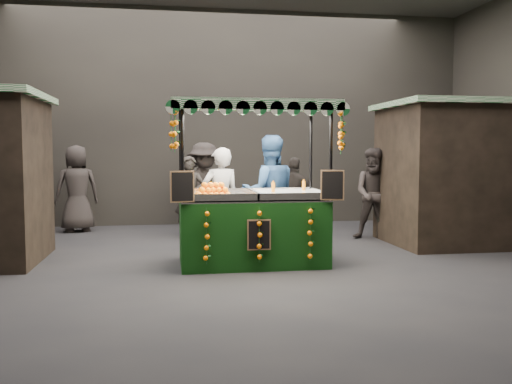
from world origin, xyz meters
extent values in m
plane|color=black|center=(0.00, 0.00, 0.00)|extent=(12.00, 12.00, 0.00)
cube|color=black|center=(0.00, 5.00, 2.50)|extent=(12.00, 0.10, 5.00)
cube|color=black|center=(0.00, -5.00, 2.50)|extent=(12.00, 0.10, 5.00)
cube|color=black|center=(4.40, 1.50, 1.25)|extent=(2.80, 2.00, 2.50)
cube|color=#114F20|center=(4.40, 1.50, 2.55)|extent=(3.00, 2.20, 0.10)
cube|color=black|center=(0.20, 0.22, 0.49)|extent=(2.16, 1.18, 0.98)
cube|color=silver|center=(0.20, 0.22, 1.00)|extent=(2.16, 1.18, 0.04)
cylinder|color=black|center=(-0.84, -0.34, 1.18)|extent=(0.05, 0.05, 2.35)
cylinder|color=black|center=(1.25, -0.34, 1.18)|extent=(0.05, 0.05, 2.35)
cylinder|color=black|center=(-0.84, 0.78, 1.18)|extent=(0.05, 0.05, 2.35)
cylinder|color=black|center=(1.25, 0.78, 1.18)|extent=(0.05, 0.05, 2.35)
cube|color=#114F20|center=(0.20, 0.22, 2.39)|extent=(2.40, 1.42, 0.08)
cube|color=white|center=(0.79, 0.22, 1.06)|extent=(0.96, 1.06, 0.08)
cube|color=black|center=(-0.85, -0.40, 1.22)|extent=(0.33, 0.09, 0.43)
cube|color=black|center=(1.26, -0.40, 1.22)|extent=(0.33, 0.09, 0.43)
cube|color=black|center=(0.20, -0.41, 0.54)|extent=(0.33, 0.02, 0.43)
imported|color=gray|center=(-0.18, 1.20, 0.88)|extent=(0.71, 0.54, 1.77)
imported|color=navy|center=(0.65, 1.22, 0.99)|extent=(0.97, 0.76, 1.98)
imported|color=#2D2925|center=(-0.63, 2.88, 0.81)|extent=(0.66, 0.50, 1.62)
imported|color=#2E2725|center=(2.91, 2.16, 0.89)|extent=(1.06, 0.96, 1.77)
imported|color=black|center=(1.42, 2.63, 0.79)|extent=(1.00, 0.80, 1.59)
imported|color=#2A2422|center=(-0.31, 3.38, 0.94)|extent=(1.40, 1.26, 1.88)
imported|color=#2B2523|center=(-2.95, 4.15, 0.92)|extent=(1.04, 0.84, 1.84)
imported|color=black|center=(3.28, 2.04, 0.86)|extent=(1.27, 1.61, 1.71)
imported|color=black|center=(-0.43, 4.60, 0.84)|extent=(0.63, 0.72, 1.68)
camera|label=1|loc=(-1.05, -7.94, 1.70)|focal=38.72mm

